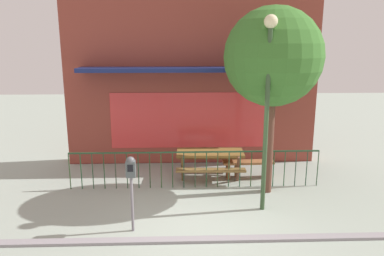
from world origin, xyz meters
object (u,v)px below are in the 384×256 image
picnic_table_left (210,157)px  street_tree (273,58)px  street_lamp (268,88)px  patio_bench (248,166)px  parking_meter_near (131,174)px

picnic_table_left → street_tree: bearing=-34.8°
street_lamp → picnic_table_left: bearing=117.6°
patio_bench → street_lamp: bearing=-91.3°
street_tree → street_lamp: (-0.34, -1.00, -0.59)m
street_lamp → parking_meter_near: bearing=-162.7°
picnic_table_left → street_lamp: size_ratio=0.44×
parking_meter_near → street_tree: 4.21m
parking_meter_near → street_lamp: (2.78, 0.87, 1.53)m
street_tree → street_lamp: bearing=-108.7°
street_tree → patio_bench: bearing=106.9°
patio_bench → street_tree: bearing=-73.1°
parking_meter_near → street_tree: bearing=30.9°
parking_meter_near → patio_bench: bearing=45.1°
picnic_table_left → street_lamp: bearing=-62.4°
patio_bench → parking_meter_near: 4.09m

